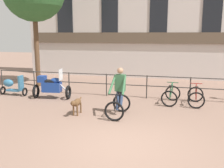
# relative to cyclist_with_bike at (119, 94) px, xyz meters

# --- Properties ---
(ground_plane) EXTENTS (60.00, 60.00, 0.00)m
(ground_plane) POSITION_rel_cyclist_with_bike_xyz_m (0.66, -2.48, -0.76)
(ground_plane) COLOR #846656
(canal_railing) EXTENTS (15.05, 0.05, 1.05)m
(canal_railing) POSITION_rel_cyclist_with_bike_xyz_m (0.66, 2.72, -0.05)
(canal_railing) COLOR #2D2B28
(canal_railing) RESTS_ON ground_plane
(building_facade) EXTENTS (18.00, 0.72, 8.91)m
(building_facade) POSITION_rel_cyclist_with_bike_xyz_m (0.66, 8.51, 3.67)
(building_facade) COLOR beige
(building_facade) RESTS_ON ground_plane
(cyclist_with_bike) EXTENTS (0.69, 1.18, 1.70)m
(cyclist_with_bike) POSITION_rel_cyclist_with_bike_xyz_m (0.00, 0.00, 0.00)
(cyclist_with_bike) COLOR black
(cyclist_with_bike) RESTS_ON ground_plane
(dog) EXTENTS (0.25, 1.00, 0.60)m
(dog) POSITION_rel_cyclist_with_bike_xyz_m (-1.49, -0.32, -0.34)
(dog) COLOR brown
(dog) RESTS_ON ground_plane
(parked_motorcycle) EXTENTS (1.69, 0.79, 1.35)m
(parked_motorcycle) POSITION_rel_cyclist_with_bike_xyz_m (-3.47, 1.64, -0.20)
(parked_motorcycle) COLOR black
(parked_motorcycle) RESTS_ON ground_plane
(parked_bicycle_near_lamp) EXTENTS (0.78, 1.17, 0.86)m
(parked_bicycle_near_lamp) POSITION_rel_cyclist_with_bike_xyz_m (1.76, 2.07, -0.41)
(parked_bicycle_near_lamp) COLOR black
(parked_bicycle_near_lamp) RESTS_ON ground_plane
(parked_bicycle_mid_left) EXTENTS (0.69, 1.13, 0.86)m
(parked_bicycle_mid_left) POSITION_rel_cyclist_with_bike_xyz_m (2.74, 2.07, -0.41)
(parked_bicycle_mid_left) COLOR black
(parked_bicycle_mid_left) RESTS_ON ground_plane
(parked_scooter) EXTENTS (1.29, 0.42, 0.96)m
(parked_scooter) POSITION_rel_cyclist_with_bike_xyz_m (-5.57, 1.79, -0.30)
(parked_scooter) COLOR black
(parked_scooter) RESTS_ON ground_plane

